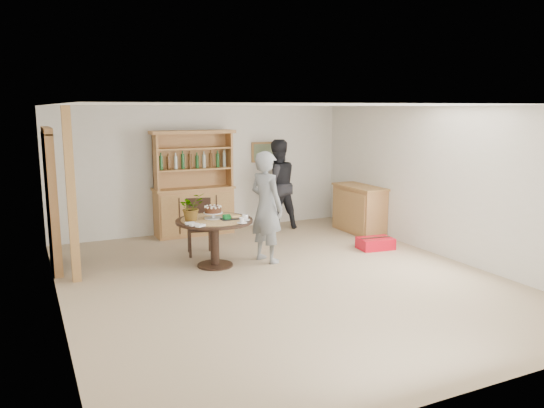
{
  "coord_description": "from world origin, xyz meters",
  "views": [
    {
      "loc": [
        -3.32,
        -6.62,
        2.47
      ],
      "look_at": [
        0.04,
        0.39,
        1.05
      ],
      "focal_mm": 35.0,
      "sensor_mm": 36.0,
      "label": 1
    }
  ],
  "objects_px": {
    "adult_person": "(277,185)",
    "red_suitcase": "(375,243)",
    "sideboard": "(359,209)",
    "hutch": "(194,200)",
    "dining_table": "(214,229)",
    "teen_boy": "(266,207)",
    "dining_chair": "(199,223)"
  },
  "relations": [
    {
      "from": "adult_person",
      "to": "red_suitcase",
      "type": "relative_size",
      "value": 2.85
    },
    {
      "from": "sideboard",
      "to": "red_suitcase",
      "type": "xyz_separation_m",
      "value": [
        -0.48,
        -1.21,
        -0.37
      ]
    },
    {
      "from": "hutch",
      "to": "red_suitcase",
      "type": "bearing_deg",
      "value": -43.72
    },
    {
      "from": "dining_table",
      "to": "red_suitcase",
      "type": "distance_m",
      "value": 2.96
    },
    {
      "from": "hutch",
      "to": "teen_boy",
      "type": "height_order",
      "value": "hutch"
    },
    {
      "from": "hutch",
      "to": "dining_table",
      "type": "height_order",
      "value": "hutch"
    },
    {
      "from": "adult_person",
      "to": "red_suitcase",
      "type": "height_order",
      "value": "adult_person"
    },
    {
      "from": "hutch",
      "to": "adult_person",
      "type": "relative_size",
      "value": 1.11
    },
    {
      "from": "dining_table",
      "to": "adult_person",
      "type": "height_order",
      "value": "adult_person"
    },
    {
      "from": "teen_boy",
      "to": "sideboard",
      "type": "bearing_deg",
      "value": -86.65
    },
    {
      "from": "sideboard",
      "to": "teen_boy",
      "type": "bearing_deg",
      "value": -157.39
    },
    {
      "from": "sideboard",
      "to": "teen_boy",
      "type": "distance_m",
      "value": 2.78
    },
    {
      "from": "sideboard",
      "to": "red_suitcase",
      "type": "bearing_deg",
      "value": -111.74
    },
    {
      "from": "sideboard",
      "to": "adult_person",
      "type": "height_order",
      "value": "adult_person"
    },
    {
      "from": "red_suitcase",
      "to": "dining_chair",
      "type": "bearing_deg",
      "value": 166.65
    },
    {
      "from": "dining_chair",
      "to": "teen_boy",
      "type": "relative_size",
      "value": 0.53
    },
    {
      "from": "sideboard",
      "to": "teen_boy",
      "type": "relative_size",
      "value": 0.7
    },
    {
      "from": "teen_boy",
      "to": "red_suitcase",
      "type": "xyz_separation_m",
      "value": [
        2.06,
        -0.15,
        -0.8
      ]
    },
    {
      "from": "adult_person",
      "to": "red_suitcase",
      "type": "distance_m",
      "value": 2.51
    },
    {
      "from": "dining_chair",
      "to": "adult_person",
      "type": "distance_m",
      "value": 2.35
    },
    {
      "from": "sideboard",
      "to": "red_suitcase",
      "type": "distance_m",
      "value": 1.35
    },
    {
      "from": "hutch",
      "to": "adult_person",
      "type": "height_order",
      "value": "hutch"
    },
    {
      "from": "dining_chair",
      "to": "red_suitcase",
      "type": "relative_size",
      "value": 1.47
    },
    {
      "from": "adult_person",
      "to": "hutch",
      "type": "bearing_deg",
      "value": -7.59
    },
    {
      "from": "hutch",
      "to": "dining_table",
      "type": "distance_m",
      "value": 2.23
    },
    {
      "from": "sideboard",
      "to": "hutch",
      "type": "bearing_deg",
      "value": 157.79
    },
    {
      "from": "teen_boy",
      "to": "adult_person",
      "type": "xyz_separation_m",
      "value": [
        1.19,
        2.06,
        0.02
      ]
    },
    {
      "from": "hutch",
      "to": "red_suitcase",
      "type": "relative_size",
      "value": 3.16
    },
    {
      "from": "sideboard",
      "to": "dining_chair",
      "type": "relative_size",
      "value": 1.33
    },
    {
      "from": "hutch",
      "to": "dining_chair",
      "type": "distance_m",
      "value": 1.42
    },
    {
      "from": "dining_chair",
      "to": "red_suitcase",
      "type": "height_order",
      "value": "dining_chair"
    },
    {
      "from": "dining_chair",
      "to": "hutch",
      "type": "bearing_deg",
      "value": 89.8
    }
  ]
}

